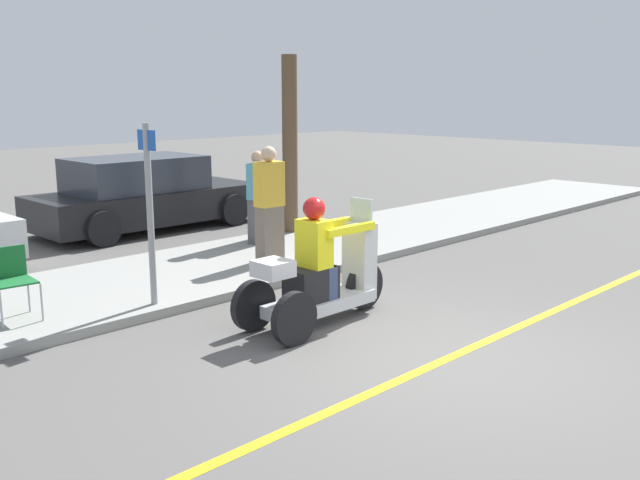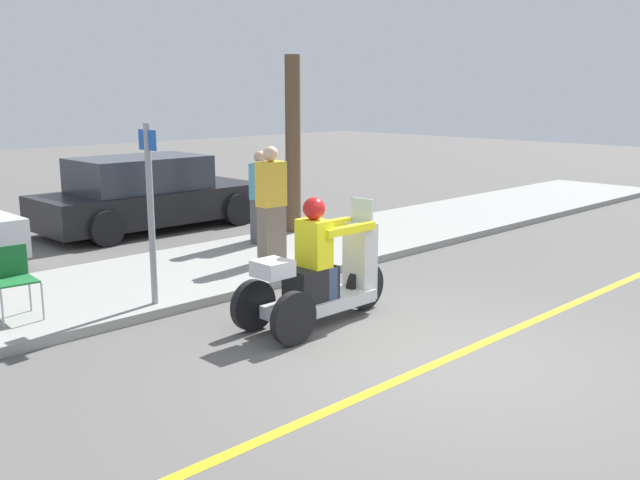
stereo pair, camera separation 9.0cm
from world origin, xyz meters
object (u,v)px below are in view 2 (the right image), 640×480
(tree_trunk, at_px, (293,145))
(folding_chair_curbside, at_px, (12,275))
(street_sign, at_px, (151,207))
(parked_car_lot_far, at_px, (147,195))
(spectator_end_of_line, at_px, (261,199))
(motorcycle_trike, at_px, (321,278))
(spectator_far_back, at_px, (271,206))

(tree_trunk, bearing_deg, folding_chair_curbside, -165.01)
(folding_chair_curbside, distance_m, street_sign, 1.74)
(tree_trunk, xyz_separation_m, street_sign, (-4.33, -2.21, -0.40))
(folding_chair_curbside, distance_m, parked_car_lot_far, 5.97)
(spectator_end_of_line, xyz_separation_m, tree_trunk, (1.10, 0.38, 0.84))
(spectator_end_of_line, bearing_deg, street_sign, -150.40)
(motorcycle_trike, xyz_separation_m, street_sign, (-1.19, 1.70, 0.77))
(spectator_end_of_line, bearing_deg, parked_car_lot_far, 97.63)
(motorcycle_trike, distance_m, tree_trunk, 5.15)
(tree_trunk, bearing_deg, spectator_far_back, -140.36)
(folding_chair_curbside, height_order, tree_trunk, tree_trunk)
(spectator_end_of_line, relative_size, tree_trunk, 0.49)
(spectator_far_back, relative_size, street_sign, 0.80)
(motorcycle_trike, xyz_separation_m, tree_trunk, (3.14, 3.91, 1.18))
(folding_chair_curbside, bearing_deg, street_sign, -24.69)
(parked_car_lot_far, distance_m, street_sign, 5.64)
(spectator_end_of_line, distance_m, spectator_far_back, 1.37)
(spectator_far_back, xyz_separation_m, street_sign, (-2.49, -0.69, 0.35))
(parked_car_lot_far, relative_size, tree_trunk, 1.39)
(street_sign, bearing_deg, spectator_far_back, 15.49)
(motorcycle_trike, xyz_separation_m, spectator_end_of_line, (2.04, 3.54, 0.34))
(spectator_end_of_line, height_order, parked_car_lot_far, spectator_end_of_line)
(spectator_end_of_line, distance_m, parked_car_lot_far, 3.03)
(parked_car_lot_far, bearing_deg, tree_trunk, -60.27)
(folding_chair_curbside, bearing_deg, spectator_end_of_line, 14.05)
(parked_car_lot_far, bearing_deg, spectator_far_back, -94.69)
(motorcycle_trike, bearing_deg, spectator_end_of_line, 59.99)
(spectator_end_of_line, relative_size, spectator_far_back, 0.90)
(folding_chair_curbside, xyz_separation_m, street_sign, (1.45, -0.67, 0.69))
(parked_car_lot_far, relative_size, street_sign, 2.03)
(parked_car_lot_far, bearing_deg, motorcycle_trike, -104.11)
(motorcycle_trike, bearing_deg, spectator_far_back, 61.43)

